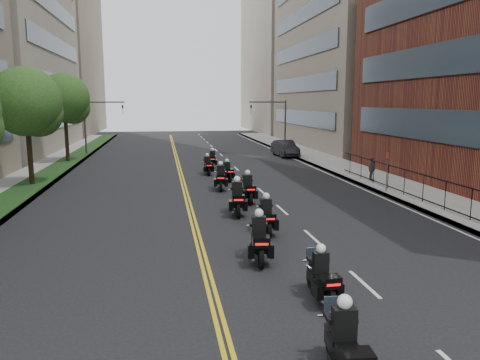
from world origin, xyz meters
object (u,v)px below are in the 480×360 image
(motorcycle_2, at_px, (259,241))
(pedestrian_c, at_px, (372,169))
(motorcycle_6, at_px, (221,178))
(motorcycle_1, at_px, (322,279))
(motorcycle_0, at_px, (345,349))
(motorcycle_7, at_px, (227,172))
(motorcycle_5, at_px, (248,190))
(motorcycle_4, at_px, (237,200))
(motorcycle_9, at_px, (212,160))
(motorcycle_8, at_px, (208,166))
(motorcycle_3, at_px, (267,218))
(parked_sedan, at_px, (285,148))

(motorcycle_2, distance_m, pedestrian_c, 17.80)
(motorcycle_6, bearing_deg, motorcycle_1, -81.23)
(motorcycle_0, xyz_separation_m, motorcycle_1, (0.84, 3.78, -0.07))
(motorcycle_2, bearing_deg, motorcycle_7, 92.93)
(motorcycle_0, relative_size, motorcycle_1, 1.11)
(motorcycle_5, bearing_deg, motorcycle_4, -110.07)
(motorcycle_6, xyz_separation_m, motorcycle_9, (0.53, 9.90, -0.06))
(motorcycle_8, xyz_separation_m, pedestrian_c, (10.66, -5.50, 0.31))
(motorcycle_3, bearing_deg, parked_sedan, 78.01)
(motorcycle_3, relative_size, motorcycle_7, 1.10)
(motorcycle_6, bearing_deg, motorcycle_5, -69.11)
(motorcycle_1, xyz_separation_m, motorcycle_8, (-0.96, 23.18, 0.00))
(motorcycle_3, relative_size, pedestrian_c, 1.46)
(parked_sedan, bearing_deg, motorcycle_2, -108.66)
(motorcycle_0, bearing_deg, motorcycle_7, 92.85)
(motorcycle_6, height_order, motorcycle_8, motorcycle_6)
(motorcycle_8, bearing_deg, motorcycle_4, -91.99)
(motorcycle_3, relative_size, motorcycle_9, 1.04)
(motorcycle_9, xyz_separation_m, pedestrian_c, (9.90, -9.12, 0.30))
(motorcycle_0, height_order, pedestrian_c, motorcycle_0)
(motorcycle_6, xyz_separation_m, parked_sedan, (8.62, 16.82, 0.10))
(motorcycle_6, bearing_deg, pedestrian_c, 10.51)
(motorcycle_8, bearing_deg, pedestrian_c, -30.28)
(motorcycle_5, height_order, parked_sedan, motorcycle_5)
(pedestrian_c, bearing_deg, motorcycle_7, 78.00)
(motorcycle_0, bearing_deg, motorcycle_4, 94.76)
(motorcycle_2, distance_m, motorcycle_9, 23.32)
(motorcycle_1, relative_size, motorcycle_7, 1.03)
(motorcycle_5, relative_size, motorcycle_9, 1.08)
(motorcycle_5, height_order, pedestrian_c, motorcycle_5)
(motorcycle_1, relative_size, motorcycle_3, 0.93)
(motorcycle_5, distance_m, motorcycle_8, 10.29)
(motorcycle_2, relative_size, motorcycle_6, 1.02)
(motorcycle_9, bearing_deg, motorcycle_6, -87.62)
(motorcycle_7, height_order, motorcycle_8, motorcycle_8)
(motorcycle_5, xyz_separation_m, motorcycle_8, (-1.25, 10.22, -0.07))
(motorcycle_1, distance_m, motorcycle_7, 20.01)
(motorcycle_9, bearing_deg, motorcycle_5, -82.49)
(motorcycle_5, bearing_deg, motorcycle_0, -92.78)
(motorcycle_7, height_order, pedestrian_c, pedestrian_c)
(motorcycle_5, xyz_separation_m, motorcycle_7, (-0.17, 7.05, -0.09))
(motorcycle_2, height_order, motorcycle_4, motorcycle_4)
(motorcycle_3, relative_size, motorcycle_8, 1.07)
(motorcycle_2, xyz_separation_m, pedestrian_c, (10.76, 14.18, 0.22))
(motorcycle_9, bearing_deg, motorcycle_1, -84.10)
(motorcycle_4, relative_size, pedestrian_c, 1.60)
(motorcycle_8, bearing_deg, motorcycle_3, -89.78)
(motorcycle_9, xyz_separation_m, parked_sedan, (8.08, 6.92, 0.16))
(motorcycle_5, height_order, motorcycle_8, motorcycle_5)
(motorcycle_1, height_order, motorcycle_6, motorcycle_6)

